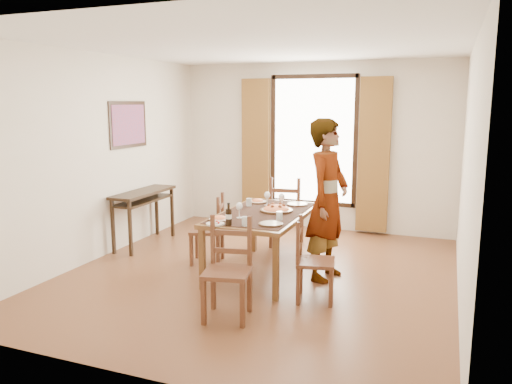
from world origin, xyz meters
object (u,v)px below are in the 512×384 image
(dining_table, at_px, (263,218))
(console_table, at_px, (144,199))
(man, at_px, (328,200))
(pasta_platter, at_px, (276,207))

(dining_table, bearing_deg, console_table, 165.77)
(dining_table, distance_m, man, 0.81)
(console_table, height_order, dining_table, console_table)
(man, relative_size, pasta_platter, 4.72)
(pasta_platter, bearing_deg, console_table, 169.29)
(dining_table, xyz_separation_m, man, (0.76, 0.10, 0.25))
(dining_table, bearing_deg, pasta_platter, 40.34)
(man, xyz_separation_m, pasta_platter, (-0.63, 0.01, -0.14))
(console_table, distance_m, man, 2.85)
(pasta_platter, bearing_deg, dining_table, -139.66)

